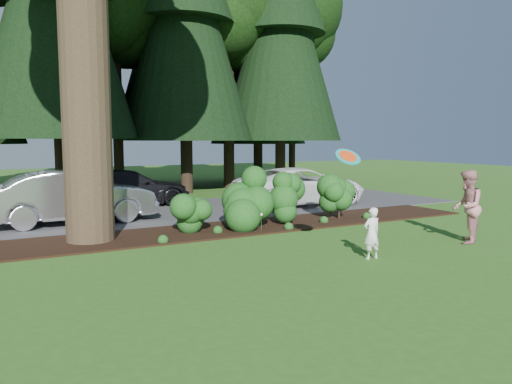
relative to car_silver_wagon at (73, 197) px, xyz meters
The scene contains 12 objects.
ground 8.02m from the car_silver_wagon, 55.48° to the right, with size 80.00×80.00×0.00m, color #335819.
mulch_bed 5.67m from the car_silver_wagon, 36.29° to the right, with size 16.00×2.50×0.05m, color black.
driveway 4.69m from the car_silver_wagon, 11.69° to the left, with size 22.00×6.00×0.03m, color #38383A.
shrub_row 6.30m from the car_silver_wagon, 32.96° to the right, with size 6.53×1.60×1.61m.
lily_cluster 5.94m from the car_silver_wagon, 44.65° to the right, with size 0.69×0.09×0.57m.
tree_wall 13.91m from the car_silver_wagon, 64.08° to the left, with size 25.66×12.15×17.09m.
car_silver_wagon is the anchor object (origin of this frame).
car_white_suv 8.85m from the car_silver_wagon, ahead, with size 2.53×5.48×1.52m, color white.
car_dark_suv 4.13m from the car_silver_wagon, 51.60° to the left, with size 2.05×5.03×1.46m, color black.
child 9.65m from the car_silver_wagon, 58.10° to the right, with size 0.43×0.28×1.18m, color white.
adult 11.67m from the car_silver_wagon, 43.43° to the right, with size 0.93×0.72×1.91m, color #AB162F.
frisbee 9.40m from the car_silver_wagon, 62.04° to the right, with size 0.59×0.48×0.39m.
Camera 1 is at (-7.06, -10.01, 2.70)m, focal length 35.00 mm.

